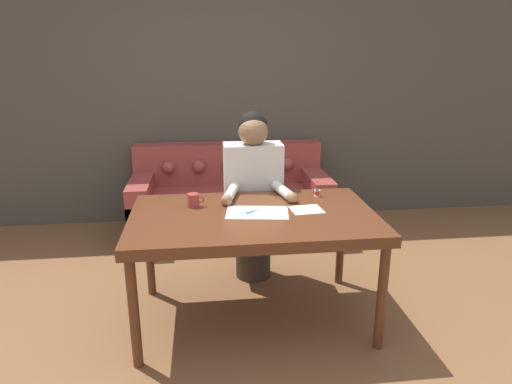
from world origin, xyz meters
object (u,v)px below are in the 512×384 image
at_px(mug, 193,200).
at_px(thread_spool, 317,193).
at_px(person, 253,194).
at_px(dining_table, 253,224).
at_px(scissors, 252,212).
at_px(couch, 230,202).

xyz_separation_m(mug, thread_spool, (0.88, 0.13, -0.02)).
bearing_deg(person, mug, -136.70).
bearing_deg(dining_table, thread_spool, 32.21).
height_order(dining_table, scissors, scissors).
relative_size(scissors, mug, 1.77).
bearing_deg(dining_table, couch, 91.91).
bearing_deg(person, couch, 96.93).
bearing_deg(thread_spool, person, 145.54).
xyz_separation_m(dining_table, scissors, (-0.00, 0.03, 0.07)).
relative_size(couch, person, 1.42).
xyz_separation_m(person, scissors, (-0.07, -0.58, 0.07)).
distance_m(dining_table, person, 0.61).
relative_size(scissors, thread_spool, 4.46).
xyz_separation_m(dining_table, person, (0.07, 0.61, 0.00)).
xyz_separation_m(scissors, mug, (-0.38, 0.16, 0.04)).
xyz_separation_m(couch, mug, (-0.33, -1.41, 0.50)).
xyz_separation_m(couch, person, (0.12, -0.99, 0.39)).
distance_m(couch, scissors, 1.63).
bearing_deg(mug, person, 43.30).
distance_m(couch, person, 1.07).
height_order(couch, person, person).
height_order(dining_table, couch, couch).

